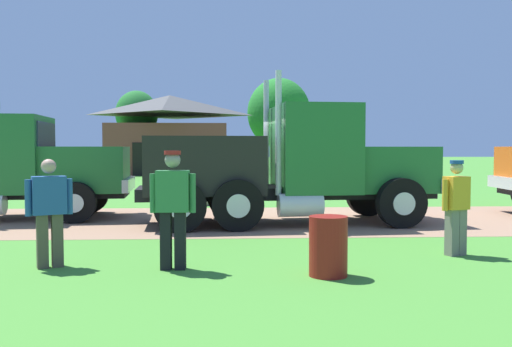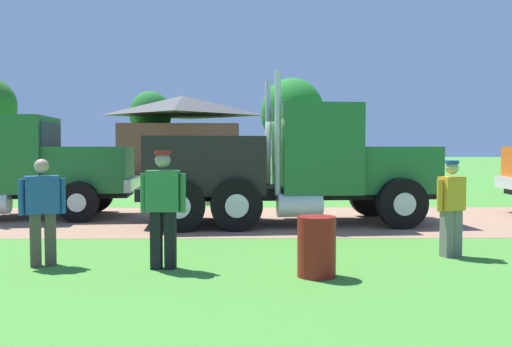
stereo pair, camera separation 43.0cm
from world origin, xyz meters
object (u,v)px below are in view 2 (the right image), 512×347
truck_foreground_white (286,167)px  steel_barrel (317,247)px  visitor_by_barrel (451,205)px  shed_building (183,136)px  visitor_far_side (210,175)px  visitor_walking_mid (42,207)px  visitor_standing_near (163,203)px  truck_near_left (24,171)px

truck_foreground_white → steel_barrel: size_ratio=8.54×
visitor_by_barrel → shed_building: shed_building is taller
visitor_far_side → steel_barrel: (2.19, -9.75, -0.54)m
truck_foreground_white → visitor_by_barrel: bearing=-59.0°
visitor_far_side → visitor_by_barrel: bearing=-61.0°
truck_foreground_white → shed_building: bearing=102.0°
truck_foreground_white → visitor_walking_mid: 6.31m
visitor_standing_near → shed_building: bearing=96.3°
visitor_standing_near → steel_barrel: 2.38m
visitor_far_side → visitor_walking_mid: bearing=-102.3°
visitor_walking_mid → visitor_far_side: visitor_far_side is taller
truck_near_left → shed_building: 25.81m
visitor_standing_near → visitor_far_side: bearing=89.6°
truck_near_left → visitor_walking_mid: 6.56m
truck_foreground_white → steel_barrel: 5.62m
truck_near_left → visitor_far_side: truck_near_left is taller
visitor_by_barrel → shed_building: size_ratio=0.19×
visitor_by_barrel → visitor_far_side: size_ratio=0.91×
truck_near_left → shed_building: (1.09, 25.74, 1.51)m
visitor_standing_near → shed_building: 32.17m
visitor_standing_near → visitor_by_barrel: visitor_standing_near is taller
visitor_standing_near → shed_building: (-3.51, 31.93, 1.75)m
truck_foreground_white → visitor_standing_near: size_ratio=4.10×
visitor_by_barrel → shed_building: (-8.20, 31.07, 1.88)m
visitor_far_side → shed_building: (-3.57, 22.72, 1.77)m
visitor_walking_mid → visitor_standing_near: bearing=-6.8°
steel_barrel → truck_near_left: bearing=135.6°
visitor_walking_mid → visitor_by_barrel: visitor_walking_mid is taller
truck_near_left → visitor_far_side: (4.67, 3.02, -0.26)m
visitor_standing_near → steel_barrel: visitor_standing_near is taller
truck_near_left → visitor_standing_near: (4.61, -6.19, -0.24)m
visitor_walking_mid → visitor_far_side: bearing=77.7°
visitor_standing_near → visitor_far_side: size_ratio=1.01×
truck_foreground_white → visitor_by_barrel: truck_foreground_white is taller
truck_foreground_white → visitor_standing_near: 5.48m
shed_building → visitor_walking_mid: bearing=-87.1°
visitor_standing_near → truck_foreground_white: bearing=66.3°
steel_barrel → shed_building: bearing=100.1°
visitor_far_side → truck_foreground_white: bearing=-63.1°
shed_building → visitor_standing_near: bearing=-83.7°
shed_building → truck_near_left: bearing=-92.4°
visitor_walking_mid → steel_barrel: (4.15, -0.76, -0.48)m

